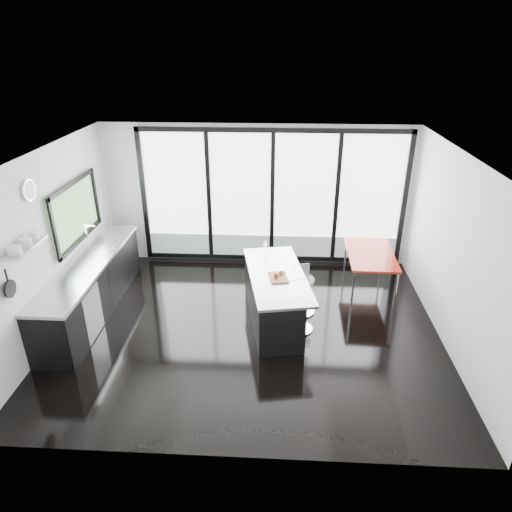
# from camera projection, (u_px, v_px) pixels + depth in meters

# --- Properties ---
(floor) EXTENTS (6.00, 5.00, 0.00)m
(floor) POSITION_uv_depth(u_px,v_px,m) (249.00, 328.00, 7.34)
(floor) COLOR black
(floor) RESTS_ON ground
(ceiling) EXTENTS (6.00, 5.00, 0.00)m
(ceiling) POSITION_uv_depth(u_px,v_px,m) (247.00, 155.00, 6.12)
(ceiling) COLOR white
(ceiling) RESTS_ON wall_back
(wall_back) EXTENTS (6.00, 0.09, 2.80)m
(wall_back) POSITION_uv_depth(u_px,v_px,m) (271.00, 203.00, 8.99)
(wall_back) COLOR silver
(wall_back) RESTS_ON ground
(wall_front) EXTENTS (6.00, 0.00, 2.80)m
(wall_front) POSITION_uv_depth(u_px,v_px,m) (230.00, 356.00, 4.48)
(wall_front) COLOR silver
(wall_front) RESTS_ON ground
(wall_left) EXTENTS (0.26, 5.00, 2.80)m
(wall_left) POSITION_uv_depth(u_px,v_px,m) (58.00, 228.00, 7.05)
(wall_left) COLOR silver
(wall_left) RESTS_ON ground
(wall_right) EXTENTS (0.00, 5.00, 2.80)m
(wall_right) POSITION_uv_depth(u_px,v_px,m) (455.00, 254.00, 6.58)
(wall_right) COLOR silver
(wall_right) RESTS_ON ground
(counter_cabinets) EXTENTS (0.69, 3.24, 1.36)m
(counter_cabinets) POSITION_uv_depth(u_px,v_px,m) (91.00, 286.00, 7.63)
(counter_cabinets) COLOR black
(counter_cabinets) RESTS_ON floor
(island) EXTENTS (1.21, 2.17, 1.09)m
(island) POSITION_uv_depth(u_px,v_px,m) (272.00, 297.00, 7.40)
(island) COLOR black
(island) RESTS_ON floor
(bar_stool_near) EXTENTS (0.54, 0.54, 0.65)m
(bar_stool_near) POSITION_uv_depth(u_px,v_px,m) (300.00, 312.00, 7.17)
(bar_stool_near) COLOR silver
(bar_stool_near) RESTS_ON floor
(bar_stool_far) EXTENTS (0.53, 0.53, 0.65)m
(bar_stool_far) POSITION_uv_depth(u_px,v_px,m) (303.00, 295.00, 7.63)
(bar_stool_far) COLOR silver
(bar_stool_far) RESTS_ON floor
(red_table) EXTENTS (0.84, 1.44, 0.76)m
(red_table) POSITION_uv_depth(u_px,v_px,m) (369.00, 272.00, 8.27)
(red_table) COLOR maroon
(red_table) RESTS_ON floor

